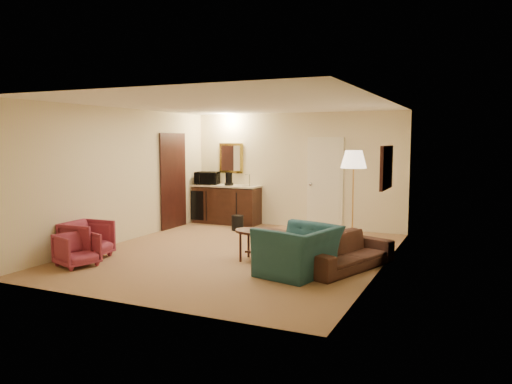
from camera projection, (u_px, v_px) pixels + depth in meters
ground at (238, 253)px, 8.79m from camera, size 6.00×6.00×0.00m
room_walls at (251, 154)px, 9.35m from camera, size 5.02×6.01×2.61m
wetbar_cabinet at (227, 204)px, 11.89m from camera, size 1.64×0.58×0.92m
sofa at (345, 246)px, 7.70m from camera, size 1.12×1.88×0.71m
teal_armchair at (298, 243)px, 7.33m from camera, size 0.96×1.25×0.97m
rose_chair_near at (87, 238)px, 8.39m from camera, size 0.67×0.71×0.70m
rose_chair_far at (77, 248)px, 7.85m from camera, size 0.68×0.70×0.58m
coffee_table at (261, 246)px, 8.20m from camera, size 0.93×0.66×0.51m
floor_lamp at (353, 198)px, 9.27m from camera, size 0.58×0.58×1.81m
waste_bin at (238, 223)px, 11.00m from camera, size 0.33×0.33×0.33m
microwave at (207, 177)px, 11.98m from camera, size 0.60×0.41×0.37m
coffee_maker at (229, 179)px, 11.72m from camera, size 0.20×0.20×0.30m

